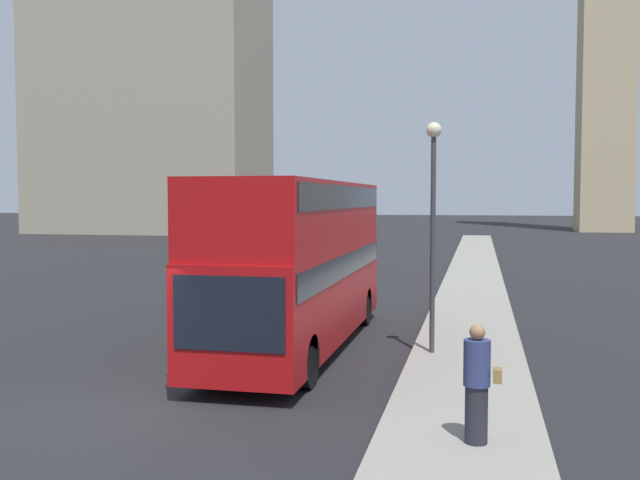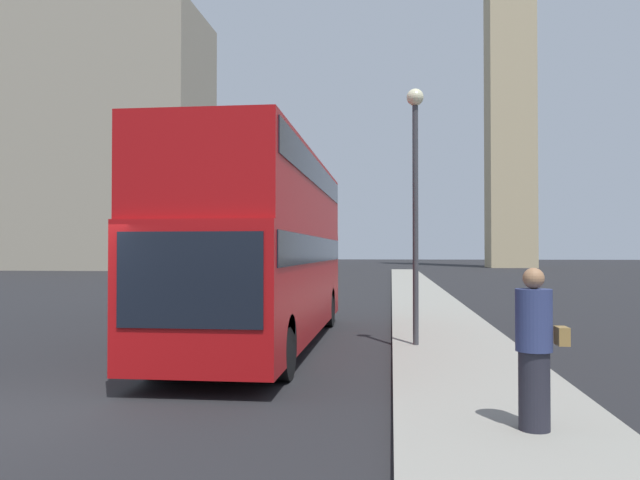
{
  "view_description": "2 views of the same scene",
  "coord_description": "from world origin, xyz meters",
  "px_view_note": "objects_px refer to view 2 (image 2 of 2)",
  "views": [
    {
      "loc": [
        6.55,
        -11.17,
        3.79
      ],
      "look_at": [
        2.56,
        6.6,
        2.72
      ],
      "focal_mm": 40.0,
      "sensor_mm": 36.0,
      "label": 1
    },
    {
      "loc": [
        4.98,
        -7.61,
        2.12
      ],
      "look_at": [
        2.47,
        14.27,
        2.51
      ],
      "focal_mm": 35.0,
      "sensor_mm": 36.0,
      "label": 2
    }
  ],
  "objects_px": {
    "white_van": "(198,276)",
    "street_lamp": "(415,175)",
    "pedestrian": "(535,349)",
    "parked_sedan": "(263,274)",
    "red_double_decker_bus": "(265,241)"
  },
  "relations": [
    {
      "from": "white_van",
      "to": "pedestrian",
      "type": "bearing_deg",
      "value": -59.56
    },
    {
      "from": "pedestrian",
      "to": "parked_sedan",
      "type": "height_order",
      "value": "pedestrian"
    },
    {
      "from": "red_double_decker_bus",
      "to": "white_van",
      "type": "xyz_separation_m",
      "value": [
        -3.95,
        7.57,
        -1.1
      ]
    },
    {
      "from": "pedestrian",
      "to": "parked_sedan",
      "type": "bearing_deg",
      "value": 107.0
    },
    {
      "from": "red_double_decker_bus",
      "to": "parked_sedan",
      "type": "distance_m",
      "value": 25.06
    },
    {
      "from": "white_van",
      "to": "street_lamp",
      "type": "height_order",
      "value": "street_lamp"
    },
    {
      "from": "pedestrian",
      "to": "white_van",
      "type": "bearing_deg",
      "value": 120.44
    },
    {
      "from": "red_double_decker_bus",
      "to": "pedestrian",
      "type": "bearing_deg",
      "value": -56.42
    },
    {
      "from": "white_van",
      "to": "pedestrian",
      "type": "xyz_separation_m",
      "value": [
        8.33,
        -14.18,
        -0.2
      ]
    },
    {
      "from": "white_van",
      "to": "parked_sedan",
      "type": "relative_size",
      "value": 1.12
    },
    {
      "from": "street_lamp",
      "to": "pedestrian",
      "type": "bearing_deg",
      "value": -80.23
    },
    {
      "from": "white_van",
      "to": "street_lamp",
      "type": "xyz_separation_m",
      "value": [
        7.27,
        -8.03,
        2.49
      ]
    },
    {
      "from": "white_van",
      "to": "parked_sedan",
      "type": "bearing_deg",
      "value": 93.96
    },
    {
      "from": "pedestrian",
      "to": "street_lamp",
      "type": "height_order",
      "value": "street_lamp"
    },
    {
      "from": "white_van",
      "to": "pedestrian",
      "type": "height_order",
      "value": "white_van"
    }
  ]
}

